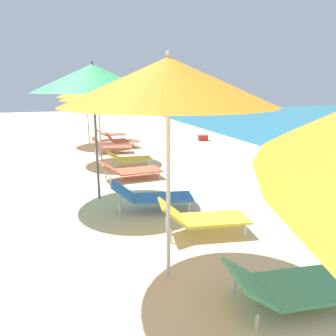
{
  "coord_description": "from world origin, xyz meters",
  "views": [
    {
      "loc": [
        -1.67,
        7.15,
        2.39
      ],
      "look_at": [
        0.17,
        12.77,
        0.88
      ],
      "focal_mm": 34.53,
      "sensor_mm": 36.0,
      "label": 1
    }
  ],
  "objects_px": {
    "lounger_sixth_inland": "(129,158)",
    "lounger_farthest_inland": "(121,140)",
    "umbrella_sixth": "(98,90)",
    "umbrella_fourth": "(168,82)",
    "lounger_farthest_shoreside": "(110,134)",
    "lounger_sixth_shoreside": "(111,146)",
    "umbrella_fifth": "(93,79)",
    "cooler_box": "(203,137)",
    "umbrella_farthest": "(86,90)",
    "lounger_fifth_shoreside": "(130,170)",
    "lounger_fifth_inland": "(151,196)",
    "lounger_fourth_shoreside": "(202,217)",
    "lounger_fourth_inland": "(288,286)"
  },
  "relations": [
    {
      "from": "lounger_farthest_inland",
      "to": "lounger_farthest_shoreside",
      "type": "bearing_deg",
      "value": 85.3
    },
    {
      "from": "umbrella_fourth",
      "to": "lounger_fifth_inland",
      "type": "bearing_deg",
      "value": 80.52
    },
    {
      "from": "lounger_farthest_shoreside",
      "to": "umbrella_sixth",
      "type": "bearing_deg",
      "value": -102.76
    },
    {
      "from": "umbrella_fourth",
      "to": "lounger_fifth_inland",
      "type": "distance_m",
      "value": 3.1
    },
    {
      "from": "lounger_fifth_inland",
      "to": "lounger_farthest_shoreside",
      "type": "xyz_separation_m",
      "value": [
        0.5,
        8.92,
        -0.04
      ]
    },
    {
      "from": "lounger_sixth_inland",
      "to": "cooler_box",
      "type": "relative_size",
      "value": 2.78
    },
    {
      "from": "lounger_fourth_shoreside",
      "to": "umbrella_sixth",
      "type": "distance_m",
      "value": 6.31
    },
    {
      "from": "lounger_fourth_inland",
      "to": "lounger_sixth_inland",
      "type": "height_order",
      "value": "lounger_sixth_inland"
    },
    {
      "from": "lounger_fourth_shoreside",
      "to": "lounger_sixth_shoreside",
      "type": "xyz_separation_m",
      "value": [
        -0.43,
        7.14,
        -0.03
      ]
    },
    {
      "from": "umbrella_fourth",
      "to": "lounger_farthest_shoreside",
      "type": "distance_m",
      "value": 11.4
    },
    {
      "from": "cooler_box",
      "to": "umbrella_farthest",
      "type": "bearing_deg",
      "value": 173.71
    },
    {
      "from": "lounger_fifth_shoreside",
      "to": "umbrella_fourth",
      "type": "bearing_deg",
      "value": -99.72
    },
    {
      "from": "lounger_sixth_inland",
      "to": "umbrella_fourth",
      "type": "bearing_deg",
      "value": -92.8
    },
    {
      "from": "umbrella_farthest",
      "to": "cooler_box",
      "type": "relative_size",
      "value": 5.32
    },
    {
      "from": "lounger_fourth_shoreside",
      "to": "cooler_box",
      "type": "bearing_deg",
      "value": 74.96
    },
    {
      "from": "lounger_sixth_shoreside",
      "to": "lounger_farthest_shoreside",
      "type": "height_order",
      "value": "lounger_sixth_shoreside"
    },
    {
      "from": "umbrella_fourth",
      "to": "lounger_farthest_shoreside",
      "type": "height_order",
      "value": "umbrella_fourth"
    },
    {
      "from": "umbrella_fourth",
      "to": "lounger_sixth_shoreside",
      "type": "distance_m",
      "value": 8.43
    },
    {
      "from": "lounger_fifth_shoreside",
      "to": "umbrella_farthest",
      "type": "distance_m",
      "value": 6.01
    },
    {
      "from": "umbrella_sixth",
      "to": "lounger_farthest_inland",
      "type": "bearing_deg",
      "value": 63.4
    },
    {
      "from": "umbrella_fifth",
      "to": "umbrella_farthest",
      "type": "height_order",
      "value": "umbrella_fifth"
    },
    {
      "from": "lounger_fifth_inland",
      "to": "lounger_farthest_inland",
      "type": "height_order",
      "value": "lounger_farthest_inland"
    },
    {
      "from": "umbrella_fifth",
      "to": "lounger_fourth_shoreside",
      "type": "bearing_deg",
      "value": -58.4
    },
    {
      "from": "umbrella_sixth",
      "to": "umbrella_fifth",
      "type": "bearing_deg",
      "value": -97.5
    },
    {
      "from": "umbrella_fourth",
      "to": "lounger_farthest_shoreside",
      "type": "xyz_separation_m",
      "value": [
        0.87,
        11.16,
        -2.15
      ]
    },
    {
      "from": "lounger_farthest_shoreside",
      "to": "umbrella_farthest",
      "type": "bearing_deg",
      "value": -137.53
    },
    {
      "from": "umbrella_fifth",
      "to": "cooler_box",
      "type": "distance_m",
      "value": 8.62
    },
    {
      "from": "lounger_sixth_shoreside",
      "to": "lounger_farthest_shoreside",
      "type": "bearing_deg",
      "value": 92.94
    },
    {
      "from": "lounger_sixth_shoreside",
      "to": "umbrella_fifth",
      "type": "bearing_deg",
      "value": -91.09
    },
    {
      "from": "lounger_fourth_shoreside",
      "to": "lounger_fourth_inland",
      "type": "distance_m",
      "value": 1.95
    },
    {
      "from": "lounger_fifth_inland",
      "to": "cooler_box",
      "type": "height_order",
      "value": "lounger_fifth_inland"
    },
    {
      "from": "lounger_fourth_shoreside",
      "to": "lounger_fifth_inland",
      "type": "relative_size",
      "value": 0.93
    },
    {
      "from": "umbrella_fifth",
      "to": "lounger_sixth_inland",
      "type": "xyz_separation_m",
      "value": [
        1.18,
        2.53,
        -2.25
      ]
    },
    {
      "from": "umbrella_sixth",
      "to": "umbrella_farthest",
      "type": "height_order",
      "value": "umbrella_sixth"
    },
    {
      "from": "lounger_farthest_shoreside",
      "to": "lounger_sixth_inland",
      "type": "bearing_deg",
      "value": -92.87
    },
    {
      "from": "umbrella_fifth",
      "to": "umbrella_sixth",
      "type": "xyz_separation_m",
      "value": [
        0.48,
        3.62,
        -0.26
      ]
    },
    {
      "from": "lounger_fifth_inland",
      "to": "cooler_box",
      "type": "distance_m",
      "value": 8.65
    },
    {
      "from": "umbrella_sixth",
      "to": "cooler_box",
      "type": "distance_m",
      "value": 5.95
    },
    {
      "from": "umbrella_sixth",
      "to": "lounger_farthest_shoreside",
      "type": "xyz_separation_m",
      "value": [
        0.9,
        4.24,
        -1.99
      ]
    },
    {
      "from": "umbrella_fourth",
      "to": "lounger_sixth_shoreside",
      "type": "relative_size",
      "value": 1.84
    },
    {
      "from": "lounger_sixth_inland",
      "to": "umbrella_sixth",
      "type": "bearing_deg",
      "value": 126.91
    },
    {
      "from": "umbrella_fourth",
      "to": "umbrella_fifth",
      "type": "xyz_separation_m",
      "value": [
        -0.51,
        3.3,
        0.1
      ]
    },
    {
      "from": "lounger_fifth_inland",
      "to": "lounger_sixth_shoreside",
      "type": "bearing_deg",
      "value": 99.4
    },
    {
      "from": "lounger_fourth_shoreside",
      "to": "lounger_farthest_inland",
      "type": "height_order",
      "value": "lounger_farthest_inland"
    },
    {
      "from": "umbrella_farthest",
      "to": "lounger_farthest_shoreside",
      "type": "bearing_deg",
      "value": 43.23
    },
    {
      "from": "umbrella_fifth",
      "to": "lounger_fifth_inland",
      "type": "bearing_deg",
      "value": -50.41
    },
    {
      "from": "umbrella_fourth",
      "to": "umbrella_farthest",
      "type": "xyz_separation_m",
      "value": [
        -0.14,
        10.21,
        -0.21
      ]
    },
    {
      "from": "umbrella_sixth",
      "to": "lounger_farthest_shoreside",
      "type": "relative_size",
      "value": 1.98
    },
    {
      "from": "umbrella_sixth",
      "to": "umbrella_farthest",
      "type": "relative_size",
      "value": 1.03
    },
    {
      "from": "lounger_sixth_inland",
      "to": "lounger_farthest_inland",
      "type": "height_order",
      "value": "lounger_farthest_inland"
    }
  ]
}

